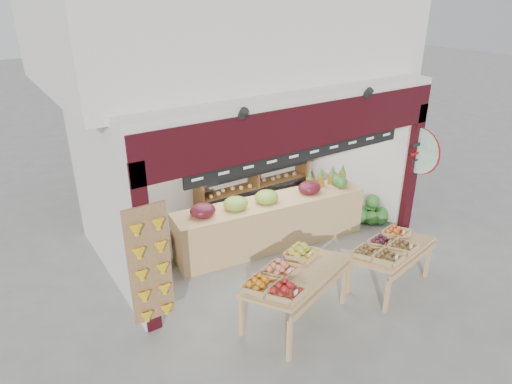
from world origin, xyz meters
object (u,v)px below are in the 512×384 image
object	(u,v)px
display_table_left	(289,276)
watermelon_pile	(371,212)
mid_counter	(270,221)
back_shelving	(254,154)
display_table_right	(389,248)
refrigerator	(115,206)
cardboard_stack	(172,253)

from	to	relation	value
display_table_left	watermelon_pile	size ratio (longest dim) A/B	2.52
mid_counter	display_table_left	bearing A→B (deg)	-118.22
watermelon_pile	back_shelving	bearing A→B (deg)	123.36
display_table_left	display_table_right	bearing A→B (deg)	-5.47
display_table_right	watermelon_pile	size ratio (longest dim) A/B	2.14
mid_counter	display_table_right	xyz separation A→B (m)	(0.86, -2.16, 0.21)
mid_counter	display_table_left	size ratio (longest dim) A/B	2.05
back_shelving	display_table_right	distance (m)	4.12
back_shelving	mid_counter	distance (m)	2.21
refrigerator	watermelon_pile	size ratio (longest dim) A/B	2.25
display_table_left	watermelon_pile	world-z (taller)	display_table_left
cardboard_stack	mid_counter	xyz separation A→B (m)	(1.88, -0.42, 0.28)
display_table_right	watermelon_pile	bearing A→B (deg)	49.35
display_table_left	display_table_right	size ratio (longest dim) A/B	1.18
refrigerator	display_table_right	bearing A→B (deg)	-49.67
back_shelving	refrigerator	distance (m)	3.37
refrigerator	display_table_left	xyz separation A→B (m)	(1.41, -3.59, -0.03)
display_table_left	display_table_right	world-z (taller)	display_table_left
back_shelving	mid_counter	world-z (taller)	back_shelving
refrigerator	display_table_right	xyz separation A→B (m)	(3.33, -3.78, -0.11)
mid_counter	watermelon_pile	xyz separation A→B (m)	(2.39, -0.37, -0.32)
cardboard_stack	display_table_right	size ratio (longest dim) A/B	0.66
cardboard_stack	display_table_left	distance (m)	2.60
back_shelving	display_table_left	distance (m)	4.38
back_shelving	cardboard_stack	xyz separation A→B (m)	(-2.75, -1.52, -0.89)
display_table_right	refrigerator	bearing A→B (deg)	131.37
refrigerator	display_table_left	distance (m)	3.86
mid_counter	display_table_left	distance (m)	2.26
mid_counter	watermelon_pile	size ratio (longest dim) A/B	5.17
refrigerator	display_table_left	bearing A→B (deg)	-69.68
refrigerator	display_table_right	world-z (taller)	refrigerator
mid_counter	display_table_right	bearing A→B (deg)	-68.26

